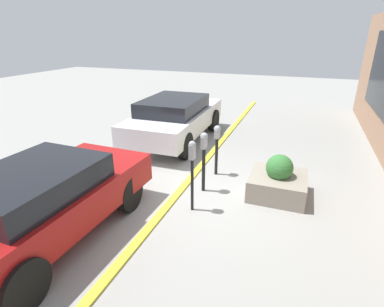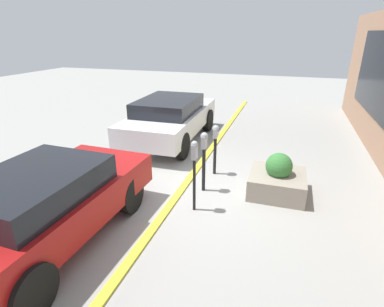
# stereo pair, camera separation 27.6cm
# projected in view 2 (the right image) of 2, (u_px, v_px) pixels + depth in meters

# --- Properties ---
(ground_plane) EXTENTS (40.00, 40.00, 0.00)m
(ground_plane) POSITION_uv_depth(u_px,v_px,m) (187.00, 188.00, 6.83)
(ground_plane) COLOR #999993
(curb_strip) EXTENTS (19.00, 0.16, 0.04)m
(curb_strip) POSITION_uv_depth(u_px,v_px,m) (184.00, 186.00, 6.85)
(curb_strip) COLOR gold
(curb_strip) RESTS_ON ground_plane
(parking_meter_nearest) EXTENTS (0.16, 0.13, 1.46)m
(parking_meter_nearest) POSITION_uv_depth(u_px,v_px,m) (194.00, 162.00, 5.61)
(parking_meter_nearest) COLOR black
(parking_meter_nearest) RESTS_ON ground_plane
(parking_meter_second) EXTENTS (0.19, 0.16, 1.36)m
(parking_meter_second) POSITION_uv_depth(u_px,v_px,m) (204.00, 152.00, 6.38)
(parking_meter_second) COLOR black
(parking_meter_second) RESTS_ON ground_plane
(parking_meter_middle) EXTENTS (0.19, 0.17, 1.26)m
(parking_meter_middle) POSITION_uv_depth(u_px,v_px,m) (215.00, 141.00, 7.19)
(parking_meter_middle) COLOR black
(parking_meter_middle) RESTS_ON ground_plane
(planter_box) EXTENTS (1.16, 1.17, 0.94)m
(planter_box) POSITION_uv_depth(u_px,v_px,m) (277.00, 180.00, 6.48)
(planter_box) COLOR gray
(planter_box) RESTS_ON ground_plane
(parked_car_front) EXTENTS (4.04, 1.86, 1.36)m
(parked_car_front) POSITION_uv_depth(u_px,v_px,m) (45.00, 204.00, 4.78)
(parked_car_front) COLOR maroon
(parked_car_front) RESTS_ON ground_plane
(parked_car_middle) EXTENTS (4.46, 1.96, 1.40)m
(parked_car_middle) POSITION_uv_depth(u_px,v_px,m) (171.00, 117.00, 9.54)
(parked_car_middle) COLOR silver
(parked_car_middle) RESTS_ON ground_plane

